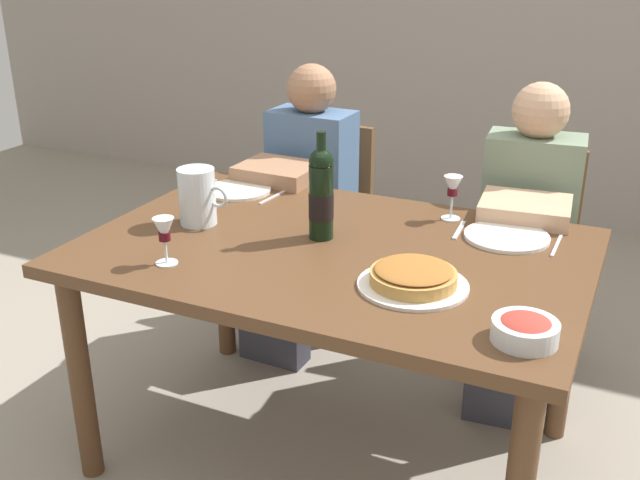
# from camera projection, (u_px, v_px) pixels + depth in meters

# --- Properties ---
(ground_plane) EXTENTS (8.00, 8.00, 0.00)m
(ground_plane) POSITION_uv_depth(u_px,v_px,m) (332.00, 451.00, 2.52)
(ground_plane) COLOR gray
(dining_table) EXTENTS (1.50, 1.00, 0.76)m
(dining_table) POSITION_uv_depth(u_px,v_px,m) (333.00, 274.00, 2.27)
(dining_table) COLOR brown
(dining_table) RESTS_ON ground
(wine_bottle) EXTENTS (0.08, 0.08, 0.34)m
(wine_bottle) POSITION_uv_depth(u_px,v_px,m) (321.00, 194.00, 2.24)
(wine_bottle) COLOR black
(wine_bottle) RESTS_ON dining_table
(water_pitcher) EXTENTS (0.17, 0.12, 0.18)m
(water_pitcher) POSITION_uv_depth(u_px,v_px,m) (198.00, 200.00, 2.38)
(water_pitcher) COLOR silver
(water_pitcher) RESTS_ON dining_table
(baked_tart) EXTENTS (0.30, 0.30, 0.06)m
(baked_tart) POSITION_uv_depth(u_px,v_px,m) (413.00, 277.00, 1.96)
(baked_tart) COLOR white
(baked_tart) RESTS_ON dining_table
(salad_bowl) EXTENTS (0.16, 0.16, 0.06)m
(salad_bowl) POSITION_uv_depth(u_px,v_px,m) (525.00, 329.00, 1.70)
(salad_bowl) COLOR silver
(salad_bowl) RESTS_ON dining_table
(wine_glass_left_diner) EXTENTS (0.06, 0.06, 0.14)m
(wine_glass_left_diner) POSITION_uv_depth(u_px,v_px,m) (164.00, 232.00, 2.08)
(wine_glass_left_diner) COLOR silver
(wine_glass_left_diner) RESTS_ON dining_table
(wine_glass_right_diner) EXTENTS (0.06, 0.06, 0.15)m
(wine_glass_right_diner) POSITION_uv_depth(u_px,v_px,m) (453.00, 189.00, 2.41)
(wine_glass_right_diner) COLOR silver
(wine_glass_right_diner) RESTS_ON dining_table
(dinner_plate_left_setting) EXTENTS (0.24, 0.24, 0.01)m
(dinner_plate_left_setting) POSITION_uv_depth(u_px,v_px,m) (238.00, 190.00, 2.71)
(dinner_plate_left_setting) COLOR silver
(dinner_plate_left_setting) RESTS_ON dining_table
(dinner_plate_right_setting) EXTENTS (0.26, 0.26, 0.01)m
(dinner_plate_right_setting) POSITION_uv_depth(u_px,v_px,m) (507.00, 237.00, 2.29)
(dinner_plate_right_setting) COLOR white
(dinner_plate_right_setting) RESTS_ON dining_table
(fork_left_setting) EXTENTS (0.02, 0.16, 0.00)m
(fork_left_setting) POSITION_uv_depth(u_px,v_px,m) (203.00, 186.00, 2.77)
(fork_left_setting) COLOR silver
(fork_left_setting) RESTS_ON dining_table
(knife_left_setting) EXTENTS (0.03, 0.18, 0.00)m
(knife_left_setting) POSITION_uv_depth(u_px,v_px,m) (274.00, 197.00, 2.65)
(knife_left_setting) COLOR silver
(knife_left_setting) RESTS_ON dining_table
(knife_right_setting) EXTENTS (0.01, 0.18, 0.00)m
(knife_right_setting) POSITION_uv_depth(u_px,v_px,m) (557.00, 245.00, 2.23)
(knife_right_setting) COLOR silver
(knife_right_setting) RESTS_ON dining_table
(spoon_right_setting) EXTENTS (0.02, 0.16, 0.00)m
(spoon_right_setting) POSITION_uv_depth(u_px,v_px,m) (459.00, 230.00, 2.35)
(spoon_right_setting) COLOR silver
(spoon_right_setting) RESTS_ON dining_table
(chair_left) EXTENTS (0.41, 0.41, 0.87)m
(chair_left) POSITION_uv_depth(u_px,v_px,m) (324.00, 212.00, 3.27)
(chair_left) COLOR brown
(chair_left) RESTS_ON ground
(diner_left) EXTENTS (0.35, 0.51, 1.16)m
(diner_left) POSITION_uv_depth(u_px,v_px,m) (299.00, 202.00, 3.03)
(diner_left) COLOR #4C6B93
(diner_left) RESTS_ON ground
(chair_right) EXTENTS (0.44, 0.44, 0.87)m
(chair_right) POSITION_uv_depth(u_px,v_px,m) (528.00, 246.00, 2.91)
(chair_right) COLOR brown
(chair_right) RESTS_ON ground
(diner_right) EXTENTS (0.37, 0.53, 1.16)m
(diner_right) POSITION_uv_depth(u_px,v_px,m) (524.00, 240.00, 2.66)
(diner_right) COLOR gray
(diner_right) RESTS_ON ground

